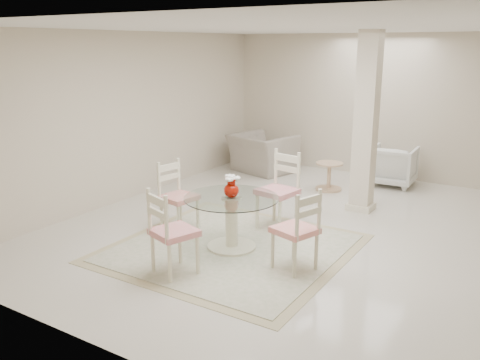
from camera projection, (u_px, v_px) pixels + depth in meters
The scene contains 13 objects.
ground at pixel (295, 228), 7.12m from camera, with size 7.00×7.00×0.00m, color beige.
room_shell at pixel (299, 95), 6.64m from camera, with size 6.02×7.02×2.71m.
column at pixel (366, 123), 7.58m from camera, with size 0.30×0.30×2.70m, color beige.
area_rug at pixel (232, 248), 6.40m from camera, with size 2.79×2.79×0.02m.
dining_table at pixel (232, 223), 6.32m from camera, with size 1.17×1.17×0.67m.
red_vase at pixel (231, 186), 6.19m from camera, with size 0.22×0.20×0.28m.
dining_chair_east at pixel (300, 225), 5.61m from camera, with size 0.54×0.54×1.07m.
dining_chair_north at pixel (281, 184), 7.00m from camera, with size 0.55×0.55×1.19m.
dining_chair_west at pixel (175, 191), 6.90m from camera, with size 0.49×0.49×1.07m.
dining_chair_south at pixel (168, 227), 5.52m from camera, with size 0.56×0.56×1.09m.
recliner_taupe at pixel (262, 153), 10.17m from camera, with size 1.16×1.02×0.76m, color gray.
armchair_white at pixel (393, 166), 9.22m from camera, with size 0.77×0.79×0.72m, color silver.
side_table at pixel (329, 177), 8.92m from camera, with size 0.47×0.47×0.49m.
Camera 1 is at (2.89, -6.09, 2.50)m, focal length 38.00 mm.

